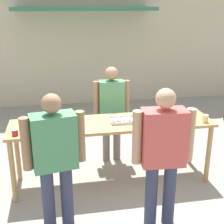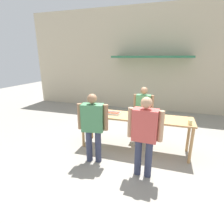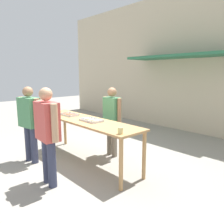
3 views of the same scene
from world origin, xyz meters
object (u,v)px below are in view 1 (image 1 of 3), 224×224
Objects in this scene: food_tray_buns at (127,120)px; person_customer_holding_hotdog at (55,153)px; condiment_jar_mustard at (15,133)px; person_customer_with_cup at (163,149)px; beer_cup at (205,119)px; person_server_behind_table at (112,107)px; food_tray_sausages at (67,124)px; condiment_jar_ketchup at (23,132)px.

food_tray_buns is 0.29× the size of person_customer_holding_hotdog.
person_customer_with_cup is (1.66, -0.81, 0.01)m from condiment_jar_mustard.
beer_cup is 1.47m from person_server_behind_table.
condiment_jar_mustard reaches higher than food_tray_sausages.
food_tray_buns is 0.67m from person_server_behind_table.
person_customer_holding_hotdog is (-2.08, -0.63, -0.03)m from beer_cup.
beer_cup reaches higher than condiment_jar_ketchup.
person_server_behind_table is at bearing 41.95° from food_tray_sausages.
person_customer_with_cup is at bearing -27.18° from condiment_jar_ketchup.
beer_cup reaches higher than food_tray_buns.
beer_cup is 0.07× the size of person_customer_holding_hotdog.
condiment_jar_ketchup is 0.74× the size of beer_cup.
person_customer_with_cup reaches higher than food_tray_buns.
person_customer_holding_hotdog is at bearing -163.06° from beer_cup.
person_customer_holding_hotdog is (-1.01, -0.87, 0.00)m from food_tray_buns.
food_tray_sausages is at bearing 19.79° from condiment_jar_mustard.
condiment_jar_mustard is 0.74× the size of beer_cup.
person_customer_holding_hotdog is (0.49, -0.63, -0.02)m from condiment_jar_mustard.
beer_cup is 0.06× the size of person_customer_with_cup.
food_tray_sausages is 5.38× the size of condiment_jar_mustard.
food_tray_sausages is 0.89× the size of food_tray_buns.
person_customer_with_cup is (-0.90, -0.81, -0.00)m from beer_cup.
beer_cup is at bearing -35.87° from person_server_behind_table.
condiment_jar_ketchup is at bearing -143.53° from person_server_behind_table.
person_customer_holding_hotdog reaches higher than condiment_jar_mustard.
person_customer_holding_hotdog reaches higher than person_server_behind_table.
condiment_jar_mustard is 1.85m from person_customer_with_cup.
food_tray_sausages is 1.45m from person_customer_with_cup.
person_customer_with_cup is (1.18, -0.18, 0.03)m from person_customer_holding_hotdog.
food_tray_buns is at bearing -79.65° from person_server_behind_table.
beer_cup is (2.56, 0.01, 0.01)m from condiment_jar_mustard.
person_customer_holding_hotdog is 0.97× the size of person_customer_with_cup.
food_tray_buns is 1.06m from person_customer_with_cup.
food_tray_sausages is at bearing -111.31° from person_customer_holding_hotdog.
person_customer_with_cup is at bearing -81.10° from food_tray_buns.
person_customer_with_cup is at bearing 161.74° from person_customer_holding_hotdog.
food_tray_buns is 1.33m from person_customer_holding_hotdog.
person_customer_with_cup is (0.16, -1.04, 0.03)m from food_tray_buns.
person_customer_with_cup reaches higher than food_tray_sausages.
person_customer_holding_hotdog is 1.19m from person_customer_with_cup.
condiment_jar_mustard is 0.05× the size of person_server_behind_table.
person_server_behind_table is at bearing 142.54° from beer_cup.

